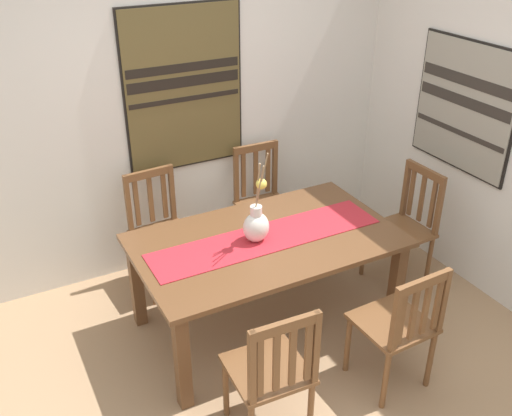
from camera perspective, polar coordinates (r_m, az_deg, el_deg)
name	(u,v)px	position (r m, az deg, el deg)	size (l,w,h in m)	color
ground_plane	(300,391)	(3.82, 4.35, -17.53)	(6.40, 6.40, 0.03)	#A37F5B
wall_back	(179,100)	(4.55, -7.58, 10.55)	(6.40, 0.12, 2.70)	silver
dining_table	(266,250)	(3.90, 1.02, -4.19)	(1.75, 1.03, 0.72)	brown
table_runner	(266,238)	(3.85, 1.03, -2.95)	(1.61, 0.36, 0.01)	#B7232D
centerpiece_vase	(256,223)	(3.75, 0.04, -1.53)	(0.18, 0.26, 0.68)	silver
chair_0	(272,371)	(3.23, 1.63, -15.78)	(0.44, 0.44, 0.92)	brown
chair_1	(405,225)	(4.62, 14.51, -1.67)	(0.43, 0.43, 0.94)	brown
chair_2	(160,230)	(4.49, -9.46, -2.11)	(0.45, 0.45, 0.92)	brown
chair_3	(263,201)	(4.83, 0.66, 0.72)	(0.43, 0.43, 0.94)	brown
chair_4	(399,325)	(3.63, 13.96, -11.09)	(0.43, 0.43, 0.89)	brown
painting_on_back_wall	(184,89)	(4.46, -7.12, 11.59)	(0.94, 0.05, 1.24)	black
painting_on_side_wall	(465,106)	(4.59, 19.87, 9.43)	(0.05, 0.93, 0.96)	black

